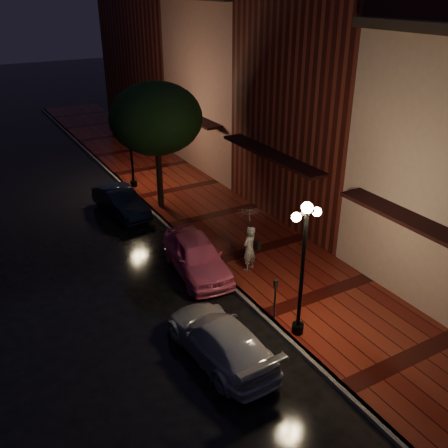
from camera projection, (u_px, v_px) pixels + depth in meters
ground at (210, 266)px, 19.00m from camera, size 120.00×120.00×0.00m
sidewalk at (259, 251)px, 19.97m from camera, size 4.50×60.00×0.15m
curb at (209, 265)px, 18.96m from camera, size 0.25×60.00×0.15m
storefront_mid at (330, 93)px, 21.30m from camera, size 5.00×8.00×11.00m
storefront_far at (234, 87)px, 27.98m from camera, size 5.00×8.00×9.00m
storefront_extra at (162, 57)px, 35.58m from camera, size 5.00×12.00×10.00m
streetlamp_near at (303, 262)px, 14.12m from camera, size 0.96×0.36×4.31m
streetlamp_far at (130, 141)px, 25.05m from camera, size 0.96×0.36×4.31m
street_tree at (156, 120)px, 22.10m from camera, size 4.16×4.16×5.80m
pink_car at (197, 256)px, 18.31m from camera, size 2.15×4.30×1.41m
navy_car at (121, 202)px, 23.05m from camera, size 1.75×3.90×1.24m
silver_car at (220, 339)px, 14.15m from camera, size 1.95×4.33×1.23m
woman_with_umbrella at (250, 230)px, 17.80m from camera, size 1.02×1.04×2.46m
parking_meter at (275, 295)px, 15.46m from camera, size 0.13×0.10×1.40m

